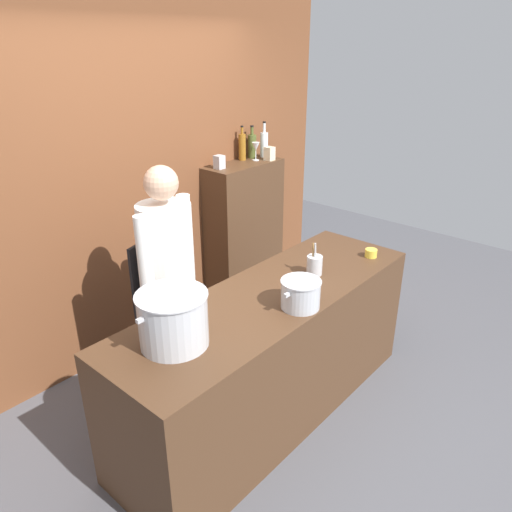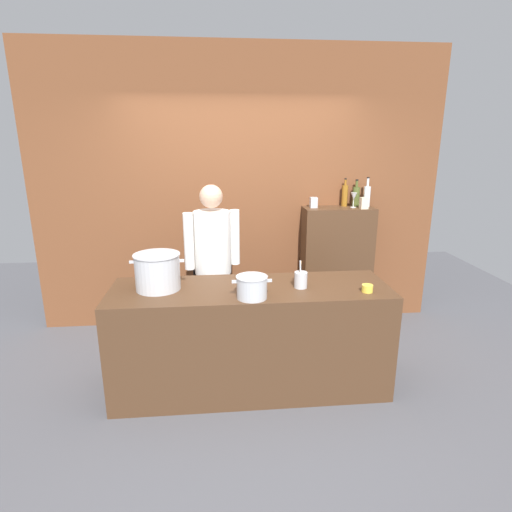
% 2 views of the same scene
% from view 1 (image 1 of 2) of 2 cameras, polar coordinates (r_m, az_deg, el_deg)
% --- Properties ---
extents(ground_plane, '(8.00, 8.00, 0.00)m').
position_cam_1_polar(ground_plane, '(3.51, 1.61, -17.51)').
color(ground_plane, '#4C4C51').
extents(brick_back_panel, '(4.40, 0.10, 3.00)m').
position_cam_1_polar(brick_back_panel, '(3.76, -15.09, 10.60)').
color(brick_back_panel, brown).
rests_on(brick_back_panel, ground_plane).
extents(prep_counter, '(2.25, 0.70, 0.90)m').
position_cam_1_polar(prep_counter, '(3.22, 1.71, -11.53)').
color(prep_counter, '#472D1C').
rests_on(prep_counter, ground_plane).
extents(bar_cabinet, '(0.76, 0.32, 1.34)m').
position_cam_1_polar(bar_cabinet, '(4.51, -1.39, 2.59)').
color(bar_cabinet, '#472D1C').
rests_on(bar_cabinet, ground_plane).
extents(chef, '(0.51, 0.39, 1.66)m').
position_cam_1_polar(chef, '(3.16, -10.35, -1.89)').
color(chef, black).
rests_on(chef, ground_plane).
extents(stockpot_large, '(0.42, 0.37, 0.29)m').
position_cam_1_polar(stockpot_large, '(2.49, -9.74, -7.37)').
color(stockpot_large, '#B7BABF').
rests_on(stockpot_large, prep_counter).
extents(stockpot_small, '(0.30, 0.24, 0.17)m').
position_cam_1_polar(stockpot_small, '(2.82, 5.28, -4.46)').
color(stockpot_small, '#B7BABF').
rests_on(stockpot_small, prep_counter).
extents(utensil_crock, '(0.10, 0.10, 0.23)m').
position_cam_1_polar(utensil_crock, '(3.22, 6.91, -1.05)').
color(utensil_crock, '#B7BABF').
rests_on(utensil_crock, prep_counter).
extents(butter_jar, '(0.09, 0.09, 0.06)m').
position_cam_1_polar(butter_jar, '(3.57, 13.40, 0.34)').
color(butter_jar, yellow).
rests_on(butter_jar, prep_counter).
extents(wine_bottle_clear, '(0.07, 0.07, 0.32)m').
position_cam_1_polar(wine_bottle_clear, '(4.53, 0.96, 13.07)').
color(wine_bottle_clear, silver).
rests_on(wine_bottle_clear, bar_cabinet).
extents(wine_bottle_olive, '(0.08, 0.08, 0.29)m').
position_cam_1_polar(wine_bottle_olive, '(4.49, -0.47, 12.88)').
color(wine_bottle_olive, '#475123').
rests_on(wine_bottle_olive, bar_cabinet).
extents(wine_bottle_amber, '(0.06, 0.06, 0.30)m').
position_cam_1_polar(wine_bottle_amber, '(4.40, -1.64, 12.77)').
color(wine_bottle_amber, '#8C5919').
rests_on(wine_bottle_amber, bar_cabinet).
extents(wine_glass_tall, '(0.07, 0.07, 0.16)m').
position_cam_1_polar(wine_glass_tall, '(4.39, -0.03, 12.67)').
color(wine_glass_tall, silver).
rests_on(wine_glass_tall, bar_cabinet).
extents(spice_tin_cream, '(0.08, 0.08, 0.12)m').
position_cam_1_polar(spice_tin_cream, '(4.41, 1.59, 11.97)').
color(spice_tin_cream, beige).
rests_on(spice_tin_cream, bar_cabinet).
extents(spice_tin_silver, '(0.07, 0.07, 0.11)m').
position_cam_1_polar(spice_tin_silver, '(4.12, -4.35, 10.97)').
color(spice_tin_silver, '#B2B2B7').
rests_on(spice_tin_silver, bar_cabinet).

